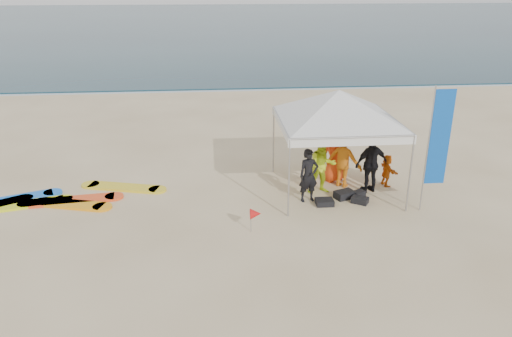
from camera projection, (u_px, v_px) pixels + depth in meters
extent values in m
plane|color=beige|center=(279.00, 256.00, 11.61)|extent=(120.00, 120.00, 0.00)
cube|color=#0C2633|center=(219.00, 22.00, 67.23)|extent=(160.00, 84.00, 0.08)
cube|color=silver|center=(236.00, 89.00, 28.48)|extent=(160.00, 1.20, 0.01)
imported|color=black|center=(309.00, 176.00, 14.18)|extent=(0.63, 0.48, 1.57)
imported|color=#CAE420|center=(322.00, 166.00, 14.71)|extent=(0.88, 0.71, 1.71)
imported|color=#CA6511|center=(344.00, 158.00, 15.17)|extent=(1.32, 1.23, 1.79)
imported|color=black|center=(371.00, 164.00, 14.77)|extent=(1.12, 0.68, 1.78)
imported|color=#E24214|center=(335.00, 152.00, 15.55)|extent=(1.12, 0.96, 1.94)
imported|color=orange|center=(387.00, 170.00, 15.35)|extent=(0.43, 0.96, 1.00)
cylinder|color=#A5A5A8|center=(273.00, 140.00, 16.20)|extent=(0.05, 0.05, 2.20)
cylinder|color=#A5A5A8|center=(372.00, 137.00, 16.48)|extent=(0.05, 0.05, 2.20)
cylinder|color=#A5A5A8|center=(289.00, 179.00, 13.14)|extent=(0.05, 0.05, 2.20)
cylinder|color=#A5A5A8|center=(410.00, 174.00, 13.42)|extent=(0.05, 0.05, 2.20)
cube|color=white|center=(353.00, 142.00, 12.93)|extent=(3.40, 0.02, 0.24)
cube|color=white|center=(325.00, 109.00, 15.99)|extent=(3.40, 0.02, 0.24)
cube|color=white|center=(281.00, 125.00, 14.31)|extent=(0.02, 3.40, 0.24)
cube|color=white|center=(393.00, 122.00, 14.60)|extent=(0.02, 3.40, 0.24)
pyramid|color=white|center=(339.00, 90.00, 14.09)|extent=(4.67, 4.67, 0.88)
cylinder|color=#A5A5A8|center=(427.00, 151.00, 13.27)|extent=(0.04, 0.04, 3.50)
cube|color=#0B4CB3|center=(440.00, 138.00, 13.16)|extent=(0.55, 0.03, 2.60)
cylinder|color=#A5A5A8|center=(251.00, 221.00, 12.62)|extent=(0.02, 0.02, 0.60)
cone|color=red|center=(256.00, 214.00, 12.56)|extent=(0.28, 0.28, 0.28)
cube|color=black|center=(344.00, 195.00, 14.59)|extent=(0.66, 0.55, 0.22)
cube|color=black|center=(360.00, 200.00, 14.29)|extent=(0.55, 0.50, 0.18)
cube|color=black|center=(324.00, 202.00, 14.18)|extent=(0.50, 0.40, 0.16)
cube|color=black|center=(359.00, 194.00, 14.64)|extent=(0.44, 0.40, 0.20)
cube|color=#F84E1D|center=(71.00, 200.00, 14.40)|extent=(2.45, 0.82, 0.07)
cube|color=orange|center=(72.00, 205.00, 14.14)|extent=(1.92, 1.02, 0.07)
cube|color=blue|center=(11.00, 200.00, 14.43)|extent=(2.33, 1.32, 0.07)
cube|color=yellow|center=(124.00, 187.00, 15.28)|extent=(2.25, 1.10, 0.07)
cube|color=yellow|center=(24.00, 205.00, 14.13)|extent=(2.19, 1.05, 0.07)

